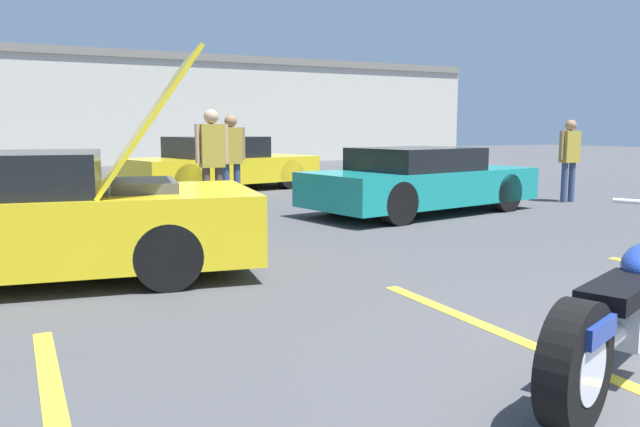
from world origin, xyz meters
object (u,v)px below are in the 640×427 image
at_px(parked_car_mid_row, 221,165).
at_px(spectator_midground, 231,154).
at_px(parked_car_right_row, 420,181).
at_px(spectator_by_show_car, 569,154).
at_px(spectator_near_motorcycle, 212,155).
at_px(show_car_hood_open, 5,218).
at_px(motorcycle, 632,308).

height_order(parked_car_mid_row, spectator_midground, spectator_midground).
distance_m(parked_car_right_row, spectator_by_show_car, 3.54).
bearing_deg(spectator_near_motorcycle, parked_car_mid_row, 71.03).
bearing_deg(parked_car_right_row, parked_car_mid_row, 97.65).
relative_size(show_car_hood_open, spectator_near_motorcycle, 2.81).
relative_size(parked_car_mid_row, spectator_near_motorcycle, 2.71).
height_order(spectator_by_show_car, spectator_midground, spectator_midground).
height_order(show_car_hood_open, parked_car_right_row, show_car_hood_open).
height_order(motorcycle, parked_car_mid_row, parked_car_mid_row).
distance_m(motorcycle, spectator_midground, 8.24).
relative_size(motorcycle, spectator_by_show_car, 1.47).
height_order(motorcycle, show_car_hood_open, show_car_hood_open).
xyz_separation_m(motorcycle, spectator_by_show_car, (6.53, 6.36, 0.54)).
xyz_separation_m(spectator_near_motorcycle, spectator_by_show_car, (6.92, -0.61, -0.08)).
bearing_deg(spectator_midground, parked_car_mid_row, 75.42).
bearing_deg(spectator_by_show_car, motorcycle, -135.75).
height_order(show_car_hood_open, parked_car_mid_row, show_car_hood_open).
xyz_separation_m(parked_car_mid_row, parked_car_right_row, (1.79, -5.36, -0.05)).
bearing_deg(show_car_hood_open, parked_car_mid_row, 68.40).
height_order(show_car_hood_open, spectator_midground, show_car_hood_open).
distance_m(spectator_near_motorcycle, spectator_by_show_car, 6.95).
distance_m(show_car_hood_open, spectator_midground, 5.45).
bearing_deg(spectator_near_motorcycle, spectator_by_show_car, -5.00).
relative_size(parked_car_right_row, spectator_by_show_car, 2.76).
bearing_deg(spectator_by_show_car, parked_car_mid_row, 135.01).
xyz_separation_m(motorcycle, show_car_hood_open, (-3.23, 4.10, 0.21)).
bearing_deg(parked_car_right_row, spectator_near_motorcycle, 158.23).
bearing_deg(motorcycle, spectator_by_show_car, 22.36).
distance_m(parked_car_mid_row, spectator_midground, 3.59).
bearing_deg(show_car_hood_open, motorcycle, -42.86).
bearing_deg(parked_car_right_row, motorcycle, -126.34).
relative_size(spectator_near_motorcycle, spectator_midground, 1.03).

